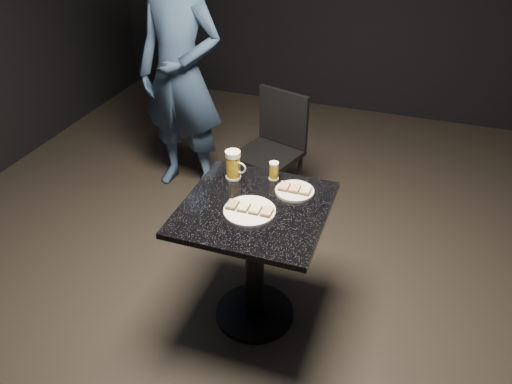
% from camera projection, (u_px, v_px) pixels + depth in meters
% --- Properties ---
extents(floor, '(6.00, 6.00, 0.00)m').
position_uv_depth(floor, '(255.00, 314.00, 2.84)').
color(floor, black).
rests_on(floor, ground).
extents(plate_large, '(0.25, 0.25, 0.01)m').
position_uv_depth(plate_large, '(250.00, 211.00, 2.38)').
color(plate_large, white).
rests_on(plate_large, table).
extents(plate_small, '(0.20, 0.20, 0.01)m').
position_uv_depth(plate_small, '(295.00, 191.00, 2.52)').
color(plate_small, silver).
rests_on(plate_small, table).
extents(patron, '(0.69, 0.48, 1.80)m').
position_uv_depth(patron, '(180.00, 74.00, 3.50)').
color(patron, navy).
rests_on(patron, floor).
extents(table, '(0.70, 0.70, 0.75)m').
position_uv_depth(table, '(255.00, 245.00, 2.56)').
color(table, black).
rests_on(table, floor).
extents(beer_mug, '(0.12, 0.08, 0.16)m').
position_uv_depth(beer_mug, '(233.00, 165.00, 2.60)').
color(beer_mug, silver).
rests_on(beer_mug, table).
extents(beer_tumbler, '(0.05, 0.05, 0.10)m').
position_uv_depth(beer_tumbler, '(274.00, 171.00, 2.61)').
color(beer_tumbler, silver).
rests_on(beer_tumbler, table).
extents(chair, '(0.49, 0.49, 0.86)m').
position_uv_depth(chair, '(273.00, 146.00, 3.47)').
color(chair, black).
rests_on(chair, floor).
extents(canapes_on_plate_large, '(0.23, 0.07, 0.02)m').
position_uv_depth(canapes_on_plate_large, '(250.00, 208.00, 2.37)').
color(canapes_on_plate_large, '#4C3521').
rests_on(canapes_on_plate_large, plate_large).
extents(canapes_on_plate_small, '(0.16, 0.07, 0.02)m').
position_uv_depth(canapes_on_plate_small, '(295.00, 188.00, 2.51)').
color(canapes_on_plate_small, '#4C3521').
rests_on(canapes_on_plate_small, plate_small).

